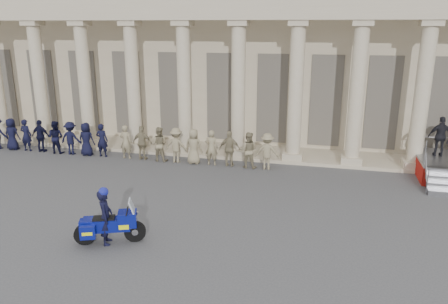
{
  "coord_description": "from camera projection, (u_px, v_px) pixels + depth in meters",
  "views": [
    {
      "loc": [
        5.45,
        -11.47,
        6.11
      ],
      "look_at": [
        1.75,
        3.47,
        1.6
      ],
      "focal_mm": 35.0,
      "sensor_mm": 36.0,
      "label": 1
    }
  ],
  "objects": [
    {
      "name": "motorcycle",
      "position": [
        110.0,
        225.0,
        12.55
      ],
      "size": [
        1.94,
        1.18,
        1.31
      ],
      "rotation": [
        0.0,
        0.0,
        0.38
      ],
      "color": "black",
      "rests_on": "ground"
    },
    {
      "name": "building",
      "position": [
        241.0,
        52.0,
        26.12
      ],
      "size": [
        40.0,
        12.5,
        9.0
      ],
      "color": "tan",
      "rests_on": "ground"
    },
    {
      "name": "officer_rank",
      "position": [
        82.0,
        139.0,
        21.02
      ],
      "size": [
        19.0,
        0.61,
        1.61
      ],
      "color": "black",
      "rests_on": "ground"
    },
    {
      "name": "ground",
      "position": [
        143.0,
        227.0,
        13.66
      ],
      "size": [
        90.0,
        90.0,
        0.0
      ],
      "primitive_type": "plane",
      "color": "#404043",
      "rests_on": "ground"
    },
    {
      "name": "rider",
      "position": [
        105.0,
        216.0,
        12.45
      ],
      "size": [
        0.58,
        0.7,
        1.73
      ],
      "rotation": [
        0.0,
        0.0,
        1.95
      ],
      "color": "black",
      "rests_on": "ground"
    }
  ]
}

